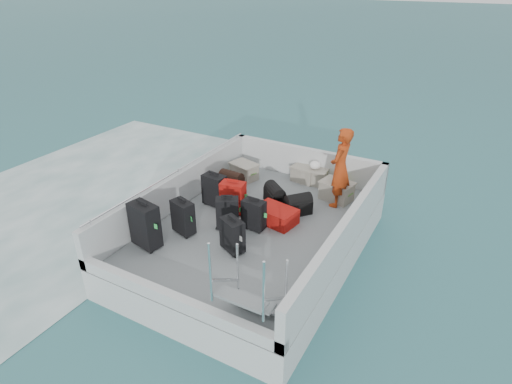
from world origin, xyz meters
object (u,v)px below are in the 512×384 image
suitcase_2 (214,190)px  suitcase_6 (232,235)px  suitcase_1 (183,218)px  crate_2 (314,177)px  crate_3 (336,191)px  crate_1 (304,175)px  passenger (340,168)px  suitcase_5 (233,198)px  suitcase_7 (254,215)px  suitcase_0 (145,226)px  suitcase_4 (227,213)px  crate_0 (244,172)px  suitcase_8 (276,215)px

suitcase_2 → suitcase_6: bearing=-40.4°
suitcase_1 → crate_2: suitcase_1 is taller
crate_3 → crate_2: bearing=144.4°
crate_1 → passenger: 1.38m
suitcase_5 → crate_1: suitcase_5 is taller
crate_1 → suitcase_5: bearing=-108.7°
suitcase_7 → crate_2: (0.25, 2.30, -0.13)m
suitcase_0 → crate_2: 4.01m
suitcase_4 → crate_2: size_ratio=1.13×
suitcase_0 → crate_1: suitcase_0 is taller
suitcase_1 → crate_1: size_ratio=1.21×
suitcase_4 → crate_0: bearing=81.0°
suitcase_0 → suitcase_6: suitcase_0 is taller
passenger → suitcase_2: bearing=-57.0°
suitcase_0 → crate_0: 3.14m
suitcase_6 → crate_1: suitcase_6 is taller
suitcase_5 → crate_3: (1.59, 1.47, -0.13)m
suitcase_8 → crate_3: crate_3 is taller
suitcase_4 → suitcase_6: 0.73m
suitcase_6 → crate_0: (-1.26, 2.53, -0.13)m
suitcase_8 → crate_0: 2.02m
suitcase_1 → crate_0: suitcase_1 is taller
suitcase_6 → suitcase_0: bearing=-131.0°
suitcase_1 → suitcase_2: size_ratio=0.97×
suitcase_0 → crate_1: 3.92m
crate_0 → crate_1: 1.36m
suitcase_4 → suitcase_7: (0.44, 0.20, -0.01)m
suitcase_2 → suitcase_7: size_ratio=1.13×
suitcase_2 → suitcase_7: suitcase_2 is taller
suitcase_7 → crate_1: (0.01, 2.30, -0.13)m
suitcase_8 → suitcase_6: bearing=179.0°
crate_1 → suitcase_7: bearing=-90.4°
suitcase_1 → crate_3: 3.22m
suitcase_2 → crate_0: (-0.10, 1.35, -0.16)m
suitcase_1 → suitcase_8: suitcase_1 is taller
crate_3 → suitcase_2: bearing=-146.0°
suitcase_4 → crate_1: size_ratio=1.15×
crate_1 → passenger: bearing=-33.7°
suitcase_7 → crate_3: suitcase_7 is taller
crate_2 → suitcase_7: bearing=-96.3°
crate_0 → passenger: 2.36m
crate_2 → suitcase_1: bearing=-113.1°
suitcase_4 → suitcase_8: (0.69, 0.60, -0.15)m
suitcase_0 → crate_1: bearing=80.3°
suitcase_4 → suitcase_5: 0.58m
crate_3 → passenger: size_ratio=0.38×
suitcase_4 → suitcase_5: size_ratio=0.95×
suitcase_7 → crate_2: suitcase_7 is taller
suitcase_6 → suitcase_8: (0.23, 1.17, -0.15)m
suitcase_6 → passenger: bearing=92.8°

